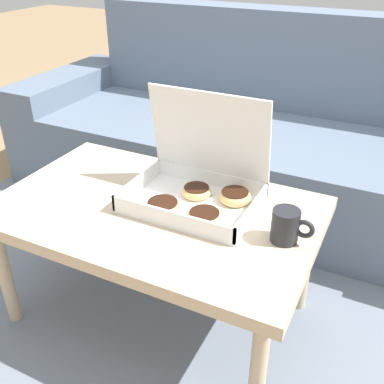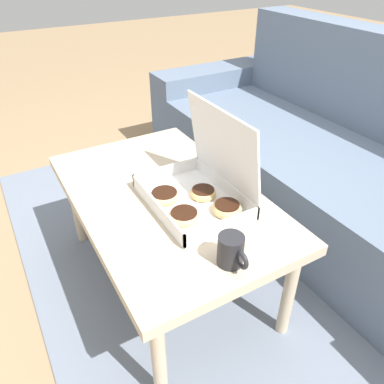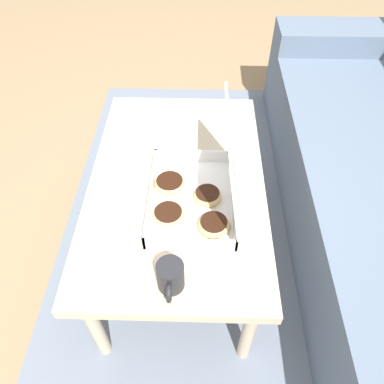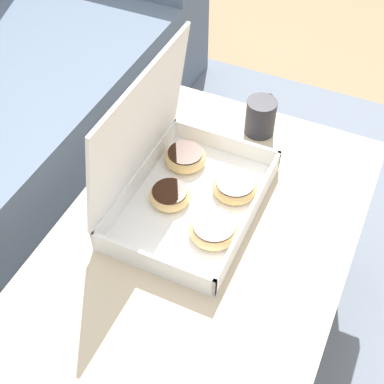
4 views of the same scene
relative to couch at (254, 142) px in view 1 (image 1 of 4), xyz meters
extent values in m
plane|color=#937756|center=(0.00, -0.83, -0.29)|extent=(12.00, 12.00, 0.00)
cube|color=slate|center=(0.00, -0.53, -0.29)|extent=(2.52, 1.95, 0.01)
cube|color=slate|center=(0.00, -0.16, -0.09)|extent=(1.92, 0.65, 0.40)
cube|color=slate|center=(0.00, 0.27, 0.15)|extent=(1.92, 0.20, 0.88)
cube|color=slate|center=(-1.08, -0.06, -0.03)|extent=(0.24, 0.85, 0.52)
cube|color=#C6B293|center=(0.00, -0.97, 0.14)|extent=(1.00, 0.62, 0.04)
cylinder|color=#C6B293|center=(-0.44, -1.22, -0.08)|extent=(0.04, 0.04, 0.41)
cylinder|color=#C6B293|center=(0.44, -1.22, -0.08)|extent=(0.04, 0.04, 0.41)
cylinder|color=#C6B293|center=(-0.44, -0.72, -0.08)|extent=(0.04, 0.04, 0.41)
cylinder|color=#C6B293|center=(0.44, -0.72, -0.08)|extent=(0.04, 0.04, 0.41)
cube|color=white|center=(0.10, -0.91, 0.16)|extent=(0.40, 0.28, 0.01)
cube|color=white|center=(0.10, -1.05, 0.19)|extent=(0.40, 0.01, 0.05)
cube|color=white|center=(0.10, -0.77, 0.19)|extent=(0.40, 0.01, 0.05)
cube|color=white|center=(-0.09, -0.91, 0.19)|extent=(0.01, 0.28, 0.05)
cube|color=white|center=(0.30, -0.91, 0.19)|extent=(0.01, 0.28, 0.05)
cube|color=white|center=(0.10, -0.79, 0.36)|extent=(0.40, 0.05, 0.28)
torus|color=#E5BC75|center=(0.09, -0.86, 0.18)|extent=(0.09, 0.09, 0.03)
cylinder|color=black|center=(0.09, -0.86, 0.19)|extent=(0.08, 0.08, 0.01)
torus|color=#E5BC75|center=(0.22, -0.84, 0.19)|extent=(0.10, 0.10, 0.04)
cylinder|color=black|center=(0.22, -0.84, 0.20)|extent=(0.08, 0.08, 0.02)
torus|color=#E5BC75|center=(0.04, -0.99, 0.19)|extent=(0.11, 0.11, 0.03)
cylinder|color=black|center=(0.04, -0.99, 0.20)|extent=(0.09, 0.09, 0.02)
torus|color=#E5BC75|center=(0.18, -0.99, 0.18)|extent=(0.10, 0.10, 0.03)
cylinder|color=black|center=(0.18, -0.99, 0.19)|extent=(0.09, 0.09, 0.01)
cylinder|color=#232328|center=(0.41, -0.96, 0.21)|extent=(0.08, 0.08, 0.10)
torus|color=#232328|center=(0.46, -0.96, 0.21)|extent=(0.06, 0.01, 0.06)
camera|label=1|loc=(0.63, -1.98, 0.90)|focal=42.00mm
camera|label=2|loc=(1.04, -1.45, 0.94)|focal=35.00mm
camera|label=3|loc=(0.92, -0.89, 1.12)|focal=35.00mm
camera|label=4|loc=(-0.61, -1.24, 1.09)|focal=50.00mm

